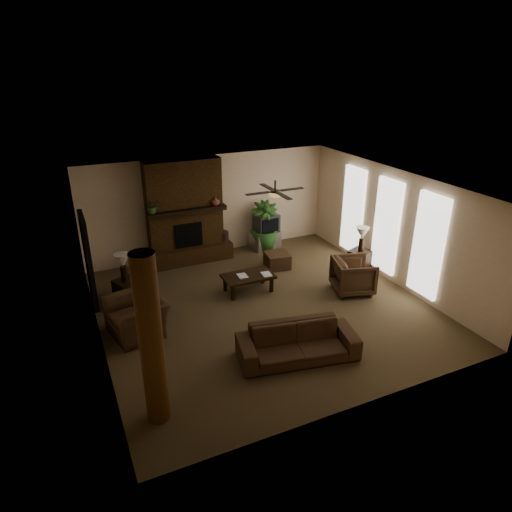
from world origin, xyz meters
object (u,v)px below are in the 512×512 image
tv_stand (265,240)px  lamp_right (362,235)px  side_table_left (128,291)px  coffee_table (248,277)px  log_column (151,342)px  floor_plant (264,236)px  lamp_left (123,262)px  sofa (298,337)px  ottoman (277,260)px  armchair_right (353,274)px  side_table_right (360,260)px  armchair_left (136,311)px  floor_vase (223,241)px

tv_stand → lamp_right: 3.01m
lamp_right → side_table_left: bearing=172.2°
coffee_table → tv_stand: 2.79m
log_column → tv_stand: log_column is taller
coffee_table → lamp_right: size_ratio=1.85×
log_column → floor_plant: (4.43, 5.47, -1.00)m
side_table_left → lamp_right: size_ratio=0.85×
lamp_left → sofa: bearing=-53.9°
sofa → ottoman: (1.46, 3.71, -0.23)m
armchair_right → coffee_table: (-2.28, 1.04, -0.09)m
coffee_table → ottoman: bearing=36.6°
side_table_right → lamp_left: bearing=172.2°
tv_stand → lamp_left: (-4.30, -1.62, 0.75)m
side_table_left → armchair_right: bearing=-19.0°
armchair_right → side_table_left: size_ratio=1.67×
sofa → coffee_table: (0.21, 2.78, -0.06)m
coffee_table → side_table_right: 3.16m
ottoman → side_table_right: side_table_right is taller
tv_stand → side_table_left: 4.57m
coffee_table → side_table_left: side_table_left is taller
lamp_left → lamp_right: 5.96m
side_table_right → armchair_right: bearing=-133.8°
lamp_right → sofa: bearing=-141.7°
sofa → side_table_left: (-2.50, 3.46, -0.16)m
sofa → lamp_left: size_ratio=3.41×
armchair_right → log_column: bearing=129.5°
armchair_left → armchair_right: size_ratio=1.26×
ottoman → side_table_left: (-3.97, -0.25, 0.08)m
armchair_left → armchair_right: armchair_left is taller
sofa → lamp_left: lamp_left is taller
armchair_left → lamp_left: lamp_left is taller
armchair_left → side_table_right: 5.95m
floor_vase → side_table_right: size_ratio=1.40×
armchair_right → tv_stand: size_ratio=1.08×
coffee_table → floor_plant: bearing=56.4°
armchair_left → coffee_table: size_ratio=0.96×
ottoman → floor_plant: 1.34m
log_column → armchair_right: log_column is taller
armchair_right → side_table_left: armchair_right is taller
side_table_left → side_table_right: 5.92m
sofa → floor_plant: (1.70, 5.01, -0.04)m
floor_vase → side_table_left: (-2.94, -1.63, -0.16)m
ottoman → floor_plant: bearing=79.9°
ottoman → floor_plant: size_ratio=0.42×
armchair_right → side_table_left: 5.28m
ottoman → lamp_left: lamp_left is taller
floor_vase → floor_plant: bearing=-3.6°
ottoman → tv_stand: 1.42m
armchair_right → tv_stand: 3.43m
tv_stand → floor_vase: bearing=168.3°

